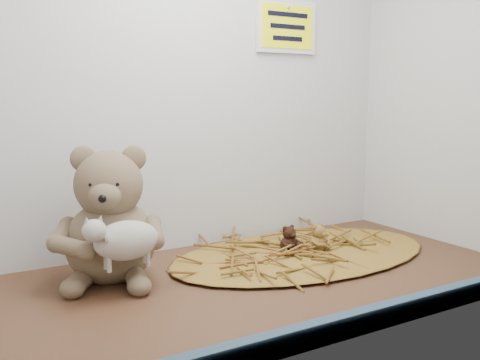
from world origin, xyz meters
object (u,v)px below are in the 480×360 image
main_teddy (110,214)px  mini_teddy_brown (289,237)px  mini_teddy_tan (318,236)px  toy_lamb (127,240)px

main_teddy → mini_teddy_brown: (40.70, -4.51, -9.26)cm
main_teddy → mini_teddy_brown: 41.98cm
main_teddy → mini_teddy_brown: main_teddy is taller
mini_teddy_tan → mini_teddy_brown: 7.02cm
toy_lamb → mini_teddy_tan: (46.98, 2.21, -5.99)cm
mini_teddy_tan → toy_lamb: bearing=167.9°
main_teddy → mini_teddy_tan: main_teddy is taller
main_teddy → toy_lamb: main_teddy is taller
mini_teddy_brown → toy_lamb: bearing=178.4°
toy_lamb → mini_teddy_tan: 47.42cm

